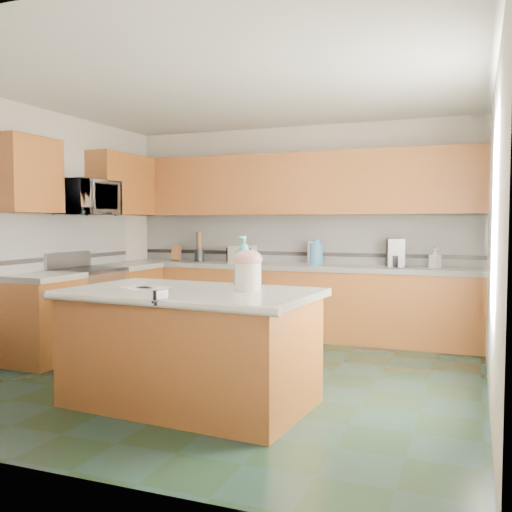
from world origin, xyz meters
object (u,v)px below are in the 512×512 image
at_px(toaster_oven, 242,254).
at_px(coffee_maker, 395,253).
at_px(treat_jar, 248,277).
at_px(knife_block, 176,253).
at_px(island_base, 190,351).
at_px(island_top, 190,293).
at_px(soap_bottle_island, 244,262).

distance_m(toaster_oven, coffee_maker, 1.98).
relative_size(treat_jar, knife_block, 1.04).
relative_size(island_base, treat_jar, 8.61).
relative_size(island_top, knife_block, 9.40).
relative_size(island_base, toaster_oven, 4.86).
bearing_deg(knife_block, treat_jar, -64.51).
relative_size(island_base, island_top, 0.95).
xyz_separation_m(knife_block, toaster_oven, (0.99, 0.00, 0.01)).
xyz_separation_m(soap_bottle_island, toaster_oven, (-1.14, 2.70, -0.10)).
bearing_deg(treat_jar, island_top, -162.01).
bearing_deg(coffee_maker, toaster_oven, 166.42).
relative_size(soap_bottle_island, knife_block, 2.04).
bearing_deg(island_top, soap_bottle_island, 36.27).
bearing_deg(knife_block, island_top, -71.54).
distance_m(knife_block, coffee_maker, 2.96).
height_order(island_top, coffee_maker, coffee_maker).
height_order(island_top, toaster_oven, toaster_oven).
relative_size(treat_jar, soap_bottle_island, 0.51).
distance_m(island_base, treat_jar, 0.76).
distance_m(soap_bottle_island, knife_block, 3.44).
bearing_deg(toaster_oven, treat_jar, -90.58).
xyz_separation_m(soap_bottle_island, coffee_maker, (0.84, 2.73, -0.04)).
relative_size(treat_jar, coffee_maker, 0.64).
xyz_separation_m(island_top, toaster_oven, (-0.77, 2.93, 0.14)).
distance_m(island_base, soap_bottle_island, 0.82).
height_order(knife_block, toaster_oven, toaster_oven).
bearing_deg(treat_jar, knife_block, 134.36).
distance_m(soap_bottle_island, toaster_oven, 2.94).
bearing_deg(soap_bottle_island, island_base, -145.80).
xyz_separation_m(island_top, soap_bottle_island, (0.37, 0.23, 0.24)).
bearing_deg(treat_jar, soap_bottle_island, 130.48).
bearing_deg(soap_bottle_island, knife_block, 130.52).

